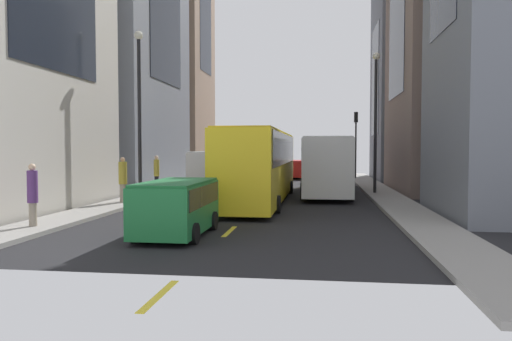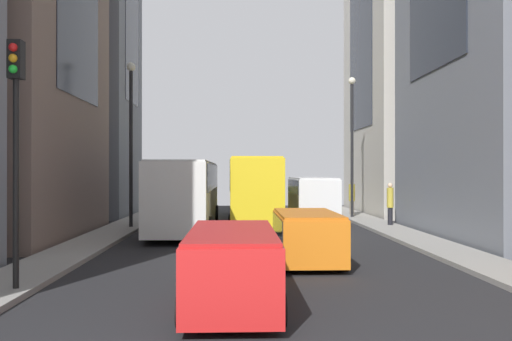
{
  "view_description": "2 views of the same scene",
  "coord_description": "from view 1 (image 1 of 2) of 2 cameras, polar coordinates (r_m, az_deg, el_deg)",
  "views": [
    {
      "loc": [
        -2.95,
        29.52,
        2.72
      ],
      "look_at": [
        0.57,
        3.08,
        1.52
      ],
      "focal_mm": 33.92,
      "sensor_mm": 36.0,
      "label": 1
    },
    {
      "loc": [
        -0.88,
        -26.65,
        2.87
      ],
      "look_at": [
        0.16,
        2.23,
        2.95
      ],
      "focal_mm": 37.96,
      "sensor_mm": 36.0,
      "label": 2
    }
  ],
  "objects": [
    {
      "name": "streetlamp_near",
      "position": [
        29.31,
        13.92,
        7.09
      ],
      "size": [
        0.44,
        0.44,
        8.18
      ],
      "color": "black",
      "rests_on": "ground"
    },
    {
      "name": "car_red_2",
      "position": [
        44.81,
        5.05,
        0.33
      ],
      "size": [
        2.02,
        4.69,
        1.65
      ],
      "color": "red",
      "rests_on": "ground"
    },
    {
      "name": "lane_stripe_2",
      "position": [
        36.74,
        2.96,
        -1.67
      ],
      "size": [
        0.16,
        2.0,
        0.01
      ],
      "primitive_type": "cube",
      "color": "yellow",
      "rests_on": "ground"
    },
    {
      "name": "lane_stripe_4",
      "position": [
        22.88,
        0.12,
        -4.25
      ],
      "size": [
        0.16,
        2.0,
        0.01
      ],
      "primitive_type": "cube",
      "color": "yellow",
      "rests_on": "ground"
    },
    {
      "name": "delivery_van_white",
      "position": [
        28.41,
        -4.77,
        0.13
      ],
      "size": [
        2.25,
        5.56,
        2.58
      ],
      "color": "white",
      "rests_on": "ground"
    },
    {
      "name": "building_west_0",
      "position": [
        45.59,
        19.48,
        10.03
      ],
      "size": [
        8.88,
        9.05,
        17.5
      ],
      "color": "slate",
      "rests_on": "ground"
    },
    {
      "name": "ground_plane",
      "position": [
        29.79,
        1.87,
        -2.67
      ],
      "size": [
        39.14,
        39.14,
        0.0
      ],
      "primitive_type": "plane",
      "color": "black"
    },
    {
      "name": "sidewalk_west",
      "position": [
        29.87,
        14.6,
        -2.59
      ],
      "size": [
        1.93,
        44.0,
        0.15
      ],
      "primitive_type": "cube",
      "color": "gray",
      "rests_on": "ground"
    },
    {
      "name": "city_bus_white",
      "position": [
        29.52,
        8.3,
        1.16
      ],
      "size": [
        2.8,
        12.04,
        3.35
      ],
      "color": "silver",
      "rests_on": "ground"
    },
    {
      "name": "car_orange_0",
      "position": [
        39.6,
        1.37,
        0.01
      ],
      "size": [
        2.04,
        4.22,
        1.61
      ],
      "color": "orange",
      "rests_on": "ground"
    },
    {
      "name": "pedestrian_crossing_mid",
      "position": [
        17.69,
        -24.85,
        -2.41
      ],
      "size": [
        0.34,
        0.34,
        2.09
      ],
      "rotation": [
        0.0,
        0.0,
        3.71
      ],
      "color": "gray",
      "rests_on": "ground"
    },
    {
      "name": "pedestrian_walking_far",
      "position": [
        24.05,
        -15.43,
        -0.92
      ],
      "size": [
        0.4,
        0.4,
        2.17
      ],
      "rotation": [
        0.0,
        0.0,
        6.22
      ],
      "color": "gray",
      "rests_on": "ground"
    },
    {
      "name": "traffic_light_near_corner",
      "position": [
        43.5,
        11.69,
        4.45
      ],
      "size": [
        0.32,
        0.44,
        5.8
      ],
      "color": "black",
      "rests_on": "ground"
    },
    {
      "name": "sidewalk_east",
      "position": [
        31.14,
        -10.32,
        -2.34
      ],
      "size": [
        1.93,
        44.0,
        0.15
      ],
      "primitive_type": "cube",
      "color": "gray",
      "rests_on": "ground"
    },
    {
      "name": "streetcar_yellow",
      "position": [
        25.02,
        0.67,
        1.21
      ],
      "size": [
        2.7,
        14.73,
        3.59
      ],
      "color": "yellow",
      "rests_on": "ground"
    },
    {
      "name": "lane_stripe_6",
      "position": [
        9.42,
        -11.35,
        -14.25
      ],
      "size": [
        0.16,
        2.0,
        0.01
      ],
      "primitive_type": "cube",
      "color": "yellow",
      "rests_on": "ground"
    },
    {
      "name": "lane_stripe_1",
      "position": [
        43.71,
        3.7,
        -0.99
      ],
      "size": [
        0.16,
        2.0,
        0.01
      ],
      "primitive_type": "cube",
      "color": "yellow",
      "rests_on": "ground"
    },
    {
      "name": "car_green_1",
      "position": [
        15.3,
        -9.32,
        -3.88
      ],
      "size": [
        1.97,
        4.02,
        1.72
      ],
      "color": "#1E7238",
      "rests_on": "ground"
    },
    {
      "name": "lane_stripe_0",
      "position": [
        50.68,
        4.23,
        -0.5
      ],
      "size": [
        0.16,
        2.0,
        0.01
      ],
      "primitive_type": "cube",
      "color": "yellow",
      "rests_on": "ground"
    },
    {
      "name": "pedestrian_crossing_near",
      "position": [
        30.33,
        -11.65,
        -0.14
      ],
      "size": [
        0.34,
        0.34,
        2.16
      ],
      "rotation": [
        0.0,
        0.0,
        1.45
      ],
      "color": "black",
      "rests_on": "ground"
    },
    {
      "name": "lane_stripe_3",
      "position": [
        29.79,
        1.87,
        -2.66
      ],
      "size": [
        0.16,
        2.0,
        0.01
      ],
      "primitive_type": "cube",
      "color": "yellow",
      "rests_on": "ground"
    },
    {
      "name": "streetlamp_far",
      "position": [
        25.37,
        -13.6,
        8.18
      ],
      "size": [
        0.44,
        0.44,
        8.49
      ],
      "color": "black",
      "rests_on": "ground"
    },
    {
      "name": "lane_stripe_5",
      "position": [
        16.03,
        -3.15,
        -7.19
      ],
      "size": [
        0.16,
        2.0,
        0.01
      ],
      "primitive_type": "cube",
      "color": "yellow",
      "rests_on": "ground"
    }
  ]
}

